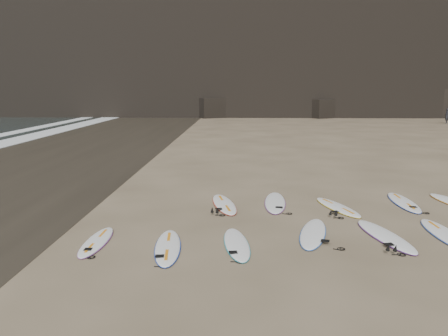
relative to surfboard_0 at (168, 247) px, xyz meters
The scene contains 13 objects.
ground 4.21m from the surfboard_0, 15.76° to the left, with size 240.00×240.00×0.00m, color #897559.
wet_sand 14.29m from the surfboard_0, 128.75° to the left, with size 12.00×200.00×0.01m, color #383026.
surfboard_0 is the anchor object (origin of this frame).
surfboard_1 1.70m from the surfboard_0, ahead, with size 0.57×2.39×0.09m, color white.
surfboard_2 3.89m from the surfboard_0, 16.92° to the left, with size 0.63×2.61×0.09m, color white.
surfboard_3 5.65m from the surfboard_0, ahead, with size 0.65×2.73×0.10m, color white.
surfboard_4 7.29m from the surfboard_0, ahead, with size 0.64×2.65×0.10m, color white.
surfboard_5 4.17m from the surfboard_0, 72.45° to the left, with size 0.63×2.64×0.10m, color white.
surfboard_6 5.18m from the surfboard_0, 55.06° to the left, with size 0.67×2.79×0.10m, color white.
surfboard_7 6.20m from the surfboard_0, 37.05° to the left, with size 0.60×2.52×0.09m, color white.
surfboard_8 8.54m from the surfboard_0, 31.03° to the left, with size 0.65×2.69×0.10m, color white.
surfboard_11 1.89m from the surfboard_0, behind, with size 0.54×2.25×0.08m, color white.
person_a 44.79m from the surfboard_0, 57.40° to the left, with size 0.58×0.38×1.59m, color black.
Camera 1 is at (-2.36, -11.20, 3.89)m, focal length 35.00 mm.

